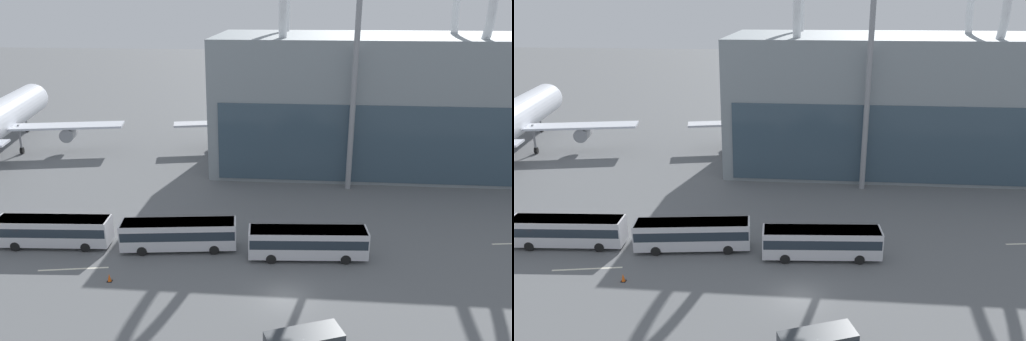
# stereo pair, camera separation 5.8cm
# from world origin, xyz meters

# --- Properties ---
(ground_plane) EXTENTS (440.00, 440.00, 0.00)m
(ground_plane) POSITION_xyz_m (0.00, 0.00, 0.00)
(ground_plane) COLOR slate
(airliner_at_gate_far) EXTENTS (37.20, 40.58, 15.49)m
(airliner_at_gate_far) POSITION_xyz_m (-2.19, 47.89, 5.13)
(airliner_at_gate_far) COLOR silver
(airliner_at_gate_far) RESTS_ON ground_plane
(shuttle_bus_0) EXTENTS (11.87, 3.35, 3.12)m
(shuttle_bus_0) POSITION_xyz_m (-24.32, 7.53, 1.84)
(shuttle_bus_0) COLOR silver
(shuttle_bus_0) RESTS_ON ground_plane
(shuttle_bus_1) EXTENTS (11.96, 4.06, 3.12)m
(shuttle_bus_1) POSITION_xyz_m (-11.16, 7.92, 1.84)
(shuttle_bus_1) COLOR silver
(shuttle_bus_1) RESTS_ON ground_plane
(shuttle_bus_2) EXTENTS (11.89, 3.46, 3.12)m
(shuttle_bus_2) POSITION_xyz_m (1.99, 7.30, 1.84)
(shuttle_bus_2) COLOR silver
(shuttle_bus_2) RESTS_ON ground_plane
(floodlight_mast) EXTENTS (2.71, 2.71, 28.02)m
(floodlight_mast) POSITION_xyz_m (7.67, 27.25, 17.28)
(floodlight_mast) COLOR gray
(floodlight_mast) RESTS_ON ground_plane
(lane_stripe_2) EXTENTS (6.56, 1.43, 0.01)m
(lane_stripe_2) POSITION_xyz_m (-20.41, 3.09, 0.00)
(lane_stripe_2) COLOR silver
(lane_stripe_2) RESTS_ON ground_plane
(traffic_cone_1) EXTENTS (0.48, 0.48, 0.78)m
(traffic_cone_1) POSITION_xyz_m (-16.13, 1.26, 0.38)
(traffic_cone_1) COLOR black
(traffic_cone_1) RESTS_ON ground_plane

